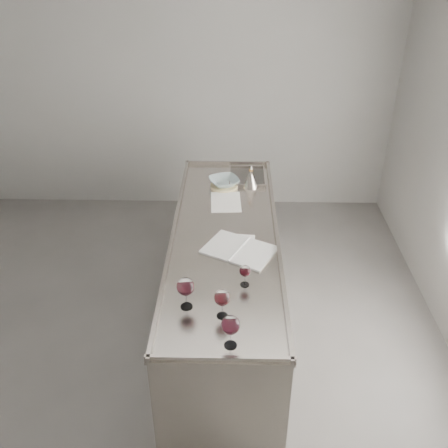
{
  "coord_description": "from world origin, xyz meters",
  "views": [
    {
      "loc": [
        0.56,
        -2.68,
        2.85
      ],
      "look_at": [
        0.49,
        0.31,
        1.02
      ],
      "focal_mm": 40.0,
      "sensor_mm": 36.0,
      "label": 1
    }
  ],
  "objects_px": {
    "counter": "(225,286)",
    "notebook": "(239,250)",
    "wine_glass_right": "(231,326)",
    "wine_funnel": "(251,180)",
    "wine_glass_left": "(186,287)",
    "ceramic_bowl": "(224,182)",
    "wine_glass_middle": "(222,298)",
    "wine_glass_small": "(245,272)"
  },
  "relations": [
    {
      "from": "counter",
      "to": "notebook",
      "type": "distance_m",
      "value": 0.52
    },
    {
      "from": "wine_glass_right",
      "to": "wine_funnel",
      "type": "xyz_separation_m",
      "value": [
        0.15,
        1.83,
        -0.08
      ]
    },
    {
      "from": "wine_glass_left",
      "to": "ceramic_bowl",
      "type": "distance_m",
      "value": 1.53
    },
    {
      "from": "wine_glass_right",
      "to": "wine_funnel",
      "type": "height_order",
      "value": "wine_funnel"
    },
    {
      "from": "wine_funnel",
      "to": "ceramic_bowl",
      "type": "bearing_deg",
      "value": -178.27
    },
    {
      "from": "ceramic_bowl",
      "to": "wine_funnel",
      "type": "height_order",
      "value": "wine_funnel"
    },
    {
      "from": "counter",
      "to": "ceramic_bowl",
      "type": "distance_m",
      "value": 0.9
    },
    {
      "from": "counter",
      "to": "wine_glass_left",
      "type": "distance_m",
      "value": 1.01
    },
    {
      "from": "wine_glass_right",
      "to": "wine_funnel",
      "type": "bearing_deg",
      "value": 85.31
    },
    {
      "from": "notebook",
      "to": "wine_funnel",
      "type": "xyz_separation_m",
      "value": [
        0.1,
        0.95,
        0.06
      ]
    },
    {
      "from": "wine_glass_middle",
      "to": "wine_glass_small",
      "type": "relative_size",
      "value": 1.27
    },
    {
      "from": "wine_glass_right",
      "to": "wine_glass_small",
      "type": "distance_m",
      "value": 0.52
    },
    {
      "from": "wine_glass_left",
      "to": "wine_glass_small",
      "type": "height_order",
      "value": "wine_glass_left"
    },
    {
      "from": "notebook",
      "to": "wine_funnel",
      "type": "distance_m",
      "value": 0.95
    },
    {
      "from": "wine_glass_small",
      "to": "ceramic_bowl",
      "type": "bearing_deg",
      "value": 96.75
    },
    {
      "from": "counter",
      "to": "wine_glass_right",
      "type": "relative_size",
      "value": 12.41
    },
    {
      "from": "wine_glass_left",
      "to": "wine_glass_small",
      "type": "xyz_separation_m",
      "value": [
        0.34,
        0.21,
        -0.04
      ]
    },
    {
      "from": "ceramic_bowl",
      "to": "wine_glass_left",
      "type": "bearing_deg",
      "value": -96.94
    },
    {
      "from": "wine_glass_small",
      "to": "wine_funnel",
      "type": "distance_m",
      "value": 1.32
    },
    {
      "from": "wine_glass_middle",
      "to": "wine_glass_right",
      "type": "relative_size",
      "value": 0.93
    },
    {
      "from": "ceramic_bowl",
      "to": "wine_glass_right",
      "type": "bearing_deg",
      "value": -87.72
    },
    {
      "from": "wine_glass_small",
      "to": "wine_glass_left",
      "type": "bearing_deg",
      "value": -148.22
    },
    {
      "from": "counter",
      "to": "ceramic_bowl",
      "type": "relative_size",
      "value": 10.09
    },
    {
      "from": "wine_glass_left",
      "to": "notebook",
      "type": "bearing_deg",
      "value": 62.08
    },
    {
      "from": "wine_glass_small",
      "to": "wine_funnel",
      "type": "height_order",
      "value": "wine_funnel"
    },
    {
      "from": "counter",
      "to": "ceramic_bowl",
      "type": "height_order",
      "value": "ceramic_bowl"
    },
    {
      "from": "wine_glass_left",
      "to": "notebook",
      "type": "height_order",
      "value": "wine_glass_left"
    },
    {
      "from": "wine_glass_left",
      "to": "ceramic_bowl",
      "type": "bearing_deg",
      "value": 83.06
    },
    {
      "from": "wine_glass_right",
      "to": "notebook",
      "type": "xyz_separation_m",
      "value": [
        0.05,
        0.88,
        -0.13
      ]
    },
    {
      "from": "ceramic_bowl",
      "to": "wine_funnel",
      "type": "relative_size",
      "value": 1.19
    },
    {
      "from": "counter",
      "to": "wine_glass_left",
      "type": "height_order",
      "value": "wine_glass_left"
    },
    {
      "from": "ceramic_bowl",
      "to": "wine_glass_middle",
      "type": "bearing_deg",
      "value": -89.15
    },
    {
      "from": "wine_glass_middle",
      "to": "notebook",
      "type": "relative_size",
      "value": 0.33
    },
    {
      "from": "wine_glass_middle",
      "to": "wine_funnel",
      "type": "relative_size",
      "value": 0.89
    },
    {
      "from": "wine_glass_right",
      "to": "wine_glass_small",
      "type": "relative_size",
      "value": 1.38
    },
    {
      "from": "counter",
      "to": "wine_funnel",
      "type": "height_order",
      "value": "wine_funnel"
    },
    {
      "from": "wine_glass_left",
      "to": "wine_glass_small",
      "type": "relative_size",
      "value": 1.41
    },
    {
      "from": "wine_glass_left",
      "to": "counter",
      "type": "bearing_deg",
      "value": 75.19
    },
    {
      "from": "counter",
      "to": "ceramic_bowl",
      "type": "xyz_separation_m",
      "value": [
        -0.02,
        0.74,
        0.52
      ]
    },
    {
      "from": "wine_glass_middle",
      "to": "ceramic_bowl",
      "type": "xyz_separation_m",
      "value": [
        -0.02,
        1.59,
        -0.08
      ]
    },
    {
      "from": "counter",
      "to": "notebook",
      "type": "bearing_deg",
      "value": -63.03
    },
    {
      "from": "wine_glass_right",
      "to": "wine_funnel",
      "type": "relative_size",
      "value": 0.97
    }
  ]
}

